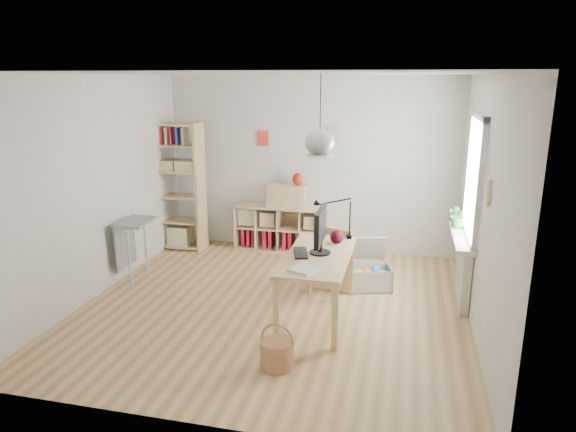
% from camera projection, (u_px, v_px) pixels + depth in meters
% --- Properties ---
extents(ground, '(4.50, 4.50, 0.00)m').
position_uv_depth(ground, '(274.00, 306.00, 6.17)').
color(ground, tan).
rests_on(ground, ground).
extents(room_shell, '(4.50, 4.50, 4.50)m').
position_uv_depth(room_shell, '(320.00, 142.00, 5.39)').
color(room_shell, white).
rests_on(room_shell, ground).
extents(window_unit, '(0.07, 1.16, 1.46)m').
position_uv_depth(window_unit, '(475.00, 178.00, 5.84)').
color(window_unit, white).
rests_on(window_unit, ground).
extents(radiator, '(0.10, 0.80, 0.80)m').
position_uv_depth(radiator, '(463.00, 272.00, 6.15)').
color(radiator, silver).
rests_on(radiator, ground).
extents(windowsill, '(0.22, 1.20, 0.06)m').
position_uv_depth(windowsill, '(462.00, 238.00, 6.04)').
color(windowsill, silver).
rests_on(windowsill, radiator).
extents(desk, '(0.70, 1.50, 0.75)m').
position_uv_depth(desk, '(318.00, 262.00, 5.74)').
color(desk, '#DCB97E').
rests_on(desk, ground).
extents(cube_shelf, '(1.40, 0.38, 0.72)m').
position_uv_depth(cube_shelf, '(279.00, 231.00, 8.15)').
color(cube_shelf, '#D1B489').
rests_on(cube_shelf, ground).
extents(tall_bookshelf, '(0.80, 0.38, 2.00)m').
position_uv_depth(tall_bookshelf, '(177.00, 181.00, 8.03)').
color(tall_bookshelf, '#DCB97E').
rests_on(tall_bookshelf, ground).
extents(side_table, '(0.40, 0.55, 0.85)m').
position_uv_depth(side_table, '(132.00, 233.00, 6.77)').
color(side_table, gray).
rests_on(side_table, ground).
extents(chair, '(0.54, 0.54, 0.83)m').
position_uv_depth(chair, '(332.00, 258.00, 6.42)').
color(chair, gray).
rests_on(chair, ground).
extents(wicker_basket, '(0.33, 0.32, 0.45)m').
position_uv_depth(wicker_basket, '(277.00, 353.00, 4.84)').
color(wicker_basket, '#A46F4A').
rests_on(wicker_basket, ground).
extents(storage_chest, '(0.71, 0.77, 0.61)m').
position_uv_depth(storage_chest, '(368.00, 272.00, 6.70)').
color(storage_chest, silver).
rests_on(storage_chest, ground).
extents(monitor, '(0.24, 0.59, 0.51)m').
position_uv_depth(monitor, '(320.00, 229.00, 5.68)').
color(monitor, black).
rests_on(monitor, desk).
extents(keyboard, '(0.24, 0.41, 0.02)m').
position_uv_depth(keyboard, '(301.00, 253.00, 5.74)').
color(keyboard, black).
rests_on(keyboard, desk).
extents(task_lamp, '(0.47, 0.17, 0.49)m').
position_uv_depth(task_lamp, '(331.00, 212.00, 6.19)').
color(task_lamp, black).
rests_on(task_lamp, desk).
extents(yarn_ball, '(0.16, 0.16, 0.16)m').
position_uv_depth(yarn_ball, '(337.00, 237.00, 6.07)').
color(yarn_ball, '#460917').
rests_on(yarn_ball, desk).
extents(paper_tray, '(0.33, 0.37, 0.03)m').
position_uv_depth(paper_tray, '(305.00, 269.00, 5.24)').
color(paper_tray, silver).
rests_on(paper_tray, desk).
extents(drawer_chest, '(0.60, 0.28, 0.34)m').
position_uv_depth(drawer_chest, '(287.00, 196.00, 7.93)').
color(drawer_chest, '#D1B489').
rests_on(drawer_chest, cube_shelf).
extents(red_vase, '(0.16, 0.16, 0.20)m').
position_uv_depth(red_vase, '(298.00, 179.00, 7.82)').
color(red_vase, maroon).
rests_on(red_vase, drawer_chest).
extents(potted_plant, '(0.35, 0.33, 0.32)m').
position_uv_depth(potted_plant, '(459.00, 215.00, 6.33)').
color(potted_plant, '#276024').
rests_on(potted_plant, windowsill).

